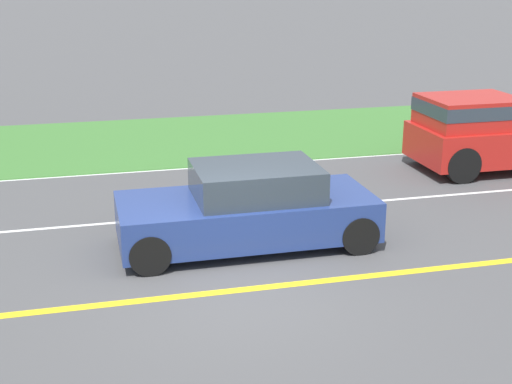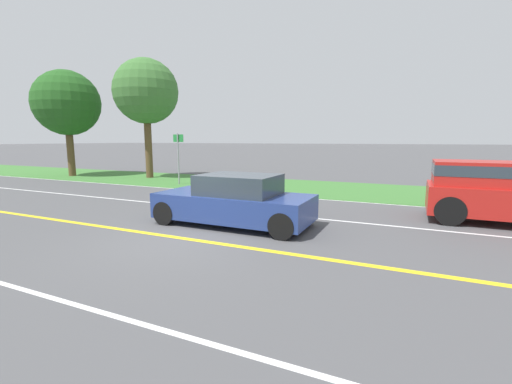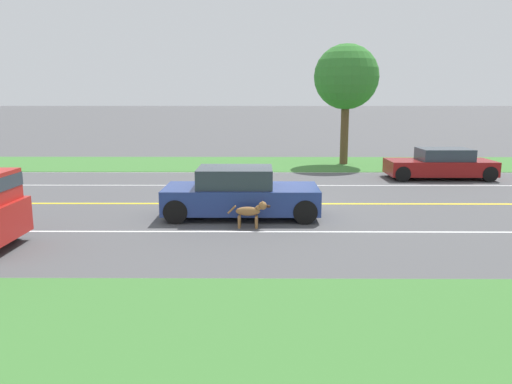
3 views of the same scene
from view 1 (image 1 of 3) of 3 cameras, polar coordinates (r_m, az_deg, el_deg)
ground_plane at (r=11.05m, az=-1.31°, el=-7.86°), size 400.00×400.00×0.00m
centre_divider_line at (r=11.05m, az=-1.31°, el=-7.84°), size 0.18×160.00×0.01m
lane_edge_line_right at (r=17.53m, az=-6.39°, el=1.86°), size 0.14×160.00×0.01m
lane_dash_same_dir at (r=14.23m, az=-4.43°, el=-1.89°), size 0.10×160.00×0.01m
grass_verge_right at (r=20.41m, az=-7.56°, el=4.12°), size 6.00×160.00×0.03m
ego_car at (r=12.52m, az=-0.61°, el=-1.34°), size 1.93×4.47×1.46m
dog at (r=13.73m, az=-3.34°, el=-0.58°), size 0.29×1.16×0.75m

